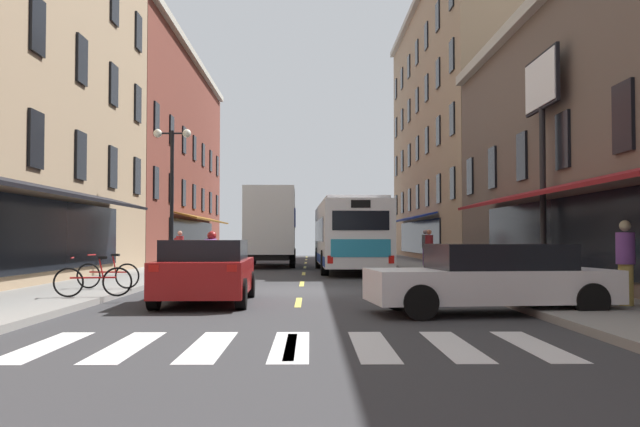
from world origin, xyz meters
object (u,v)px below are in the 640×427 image
bicycle_near (93,281)px  pedestrian_rear (425,247)px  motorcycle_rider (212,265)px  sedan_mid (492,278)px  transit_bus (348,235)px  street_lamp_twin (172,193)px  bicycle_mid (108,275)px  pedestrian_near (180,248)px  sedan_near (206,271)px  pedestrian_mid (429,248)px  billboard_sign (542,109)px  box_truck (271,227)px  pedestrian_far (626,262)px

bicycle_near → pedestrian_rear: bearing=60.2°
bicycle_near → motorcycle_rider: bearing=63.0°
pedestrian_rear → sedan_mid: bearing=-113.7°
transit_bus → street_lamp_twin: street_lamp_twin is taller
bicycle_near → street_lamp_twin: (-0.34, 10.64, 2.65)m
bicycle_mid → pedestrian_rear: bearing=55.2°
bicycle_mid → transit_bus: bearing=60.1°
bicycle_mid → pedestrian_near: (-0.87, 14.81, 0.52)m
sedan_near → pedestrian_mid: pedestrian_mid is taller
transit_bus → motorcycle_rider: bearing=-112.7°
billboard_sign → pedestrian_mid: billboard_sign is taller
motorcycle_rider → bicycle_near: 4.60m
box_truck → bicycle_near: box_truck is taller
sedan_near → pedestrian_rear: pedestrian_rear is taller
sedan_mid → pedestrian_rear: bearing=84.1°
pedestrian_far → billboard_sign: bearing=151.8°
sedan_mid → bicycle_mid: sedan_mid is taller
transit_bus → sedan_near: transit_bus is taller
transit_bus → street_lamp_twin: 8.19m
bicycle_near → pedestrian_rear: pedestrian_rear is taller
sedan_mid → pedestrian_rear: 20.89m
transit_bus → box_truck: box_truck is taller
bicycle_mid → street_lamp_twin: street_lamp_twin is taller
billboard_sign → sedan_mid: (-3.28, -6.82, -4.54)m
sedan_near → sedan_mid: sedan_near is taller
pedestrian_mid → pedestrian_rear: size_ratio=0.98×
transit_bus → bicycle_near: (-6.56, -14.76, -1.10)m
billboard_sign → street_lamp_twin: 13.68m
motorcycle_rider → bicycle_near: size_ratio=1.23×
box_truck → pedestrian_far: 24.02m
motorcycle_rider → pedestrian_near: (-3.38, 13.34, 0.32)m
sedan_mid → motorcycle_rider: (-6.30, 6.50, 0.02)m
pedestrian_near → bicycle_mid: bearing=51.7°
pedestrian_mid → pedestrian_rear: 2.61m
pedestrian_far → sedan_near: bearing=-127.0°
sedan_mid → pedestrian_far: bearing=3.8°
pedestrian_far → street_lamp_twin: size_ratio=0.31×
billboard_sign → street_lamp_twin: size_ratio=1.23×
box_truck → transit_bus: bearing=-56.7°
billboard_sign → motorcycle_rider: 10.60m
motorcycle_rider → pedestrian_mid: bearing=55.0°
motorcycle_rider → box_truck: bearing=87.2°
billboard_sign → transit_bus: 12.09m
motorcycle_rider → pedestrian_near: 13.77m
sedan_mid → bicycle_mid: size_ratio=2.80×
street_lamp_twin → transit_bus: bearing=30.9°
bicycle_mid → pedestrian_near: 14.84m
sedan_near → pedestrian_far: bearing=-14.0°
pedestrian_mid → pedestrian_rear: pedestrian_rear is taller
billboard_sign → motorcycle_rider: size_ratio=3.24×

